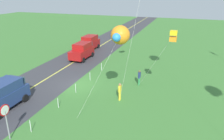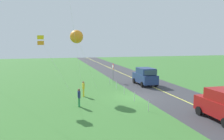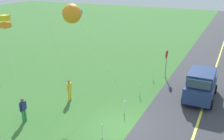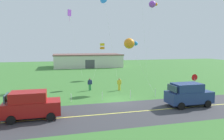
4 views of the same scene
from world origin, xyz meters
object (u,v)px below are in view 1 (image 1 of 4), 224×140
car_parked_west_near (82,51)px  person_adult_companion (120,91)px  car_suv_foreground (3,95)px  car_parked_west_far (89,43)px  person_adult_near (139,77)px  kite_green_far (120,35)px  kite_red_low (173,36)px  stop_sign (6,115)px

car_parked_west_near → person_adult_companion: car_parked_west_near is taller
car_suv_foreground → car_parked_west_far: 19.29m
person_adult_near → kite_green_far: (5.30, -0.46, 5.27)m
car_parked_west_far → person_adult_companion: bearing=33.5°
car_parked_west_far → car_parked_west_near: same height
kite_red_low → kite_green_far: (2.96, -3.55, 0.40)m
car_suv_foreground → stop_sign: size_ratio=1.72×
car_parked_west_near → car_suv_foreground: bearing=0.2°
car_parked_west_far → person_adult_companion: car_parked_west_far is taller
car_parked_west_near → kite_red_low: (8.55, 12.69, 4.59)m
person_adult_companion → kite_green_far: 5.51m
car_parked_west_near → stop_sign: 17.90m
car_suv_foreground → person_adult_companion: 9.72m
person_adult_near → kite_red_low: 6.23m
person_adult_companion → kite_green_far: size_ratio=0.23×
car_suv_foreground → car_parked_west_far: size_ratio=1.00×
car_parked_west_far → person_adult_near: bearing=44.0°
car_suv_foreground → car_parked_west_near: 14.39m
car_parked_west_far → stop_sign: stop_sign is taller
car_parked_west_far → stop_sign: (22.41, 4.62, 0.65)m
car_suv_foreground → kite_green_far: size_ratio=0.64×
person_adult_companion → person_adult_near: bearing=175.2°
car_suv_foreground → person_adult_near: 12.57m
car_suv_foreground → car_parked_west_near: same height
kite_green_far → kite_red_low: bearing=129.9°
kite_green_far → car_parked_west_far: bearing=-148.0°
person_adult_near → kite_green_far: 7.49m
car_suv_foreground → car_parked_west_near: bearing=-179.8°
person_adult_near → kite_red_low: size_ratio=0.26×
car_parked_west_far → kite_green_far: kite_green_far is taller
car_suv_foreground → kite_red_low: bearing=114.8°
person_adult_companion → kite_red_low: kite_red_low is taller
car_parked_west_far → kite_red_low: 19.78m
kite_red_low → car_parked_west_far: bearing=-134.2°
car_parked_west_far → kite_red_low: bearing=45.8°
car_parked_west_far → stop_sign: 22.89m
car_parked_west_far → person_adult_near: car_parked_west_far is taller
car_suv_foreground → stop_sign: bearing=47.6°
person_adult_companion → kite_green_far: (1.55, 0.44, 5.27)m
car_parked_west_far → stop_sign: size_ratio=1.72×
stop_sign → person_adult_near: stop_sign is taller
person_adult_near → car_parked_west_far: bearing=26.9°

